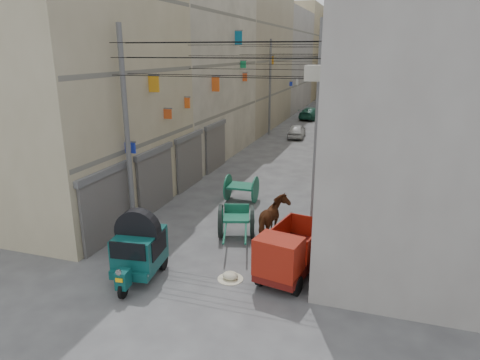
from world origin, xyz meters
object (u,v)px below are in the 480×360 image
at_px(distant_car_white, 297,131).
at_px(second_cart, 241,188).
at_px(horse, 273,219).
at_px(distant_car_green, 312,113).
at_px(auto_rickshaw, 139,247).
at_px(feed_sack, 230,276).
at_px(tonga_cart, 236,221).
at_px(mini_truck, 287,257).
at_px(distant_car_grey, 351,119).

bearing_deg(distant_car_white, second_cart, 87.33).
bearing_deg(horse, distant_car_green, -80.35).
xyz_separation_m(auto_rickshaw, feed_sack, (2.81, 0.74, -0.91)).
distance_m(tonga_cart, distant_car_white, 20.81).
relative_size(feed_sack, horse, 0.27).
bearing_deg(distant_car_white, tonga_cart, 90.05).
height_order(mini_truck, distant_car_white, mini_truck).
bearing_deg(second_cart, auto_rickshaw, -97.61).
relative_size(horse, distant_car_green, 0.45).
height_order(mini_truck, distant_car_green, mini_truck).
bearing_deg(horse, distant_car_grey, -88.28).
height_order(mini_truck, second_cart, mini_truck).
height_order(auto_rickshaw, distant_car_grey, auto_rickshaw).
relative_size(mini_truck, distant_car_grey, 0.91).
bearing_deg(feed_sack, horse, 80.84).
xyz_separation_m(auto_rickshaw, distant_car_green, (-0.04, 35.29, -0.41)).
height_order(second_cart, distant_car_white, second_cart).
bearing_deg(distant_car_green, horse, 108.63).
bearing_deg(auto_rickshaw, horse, 43.63).
xyz_separation_m(auto_rickshaw, tonga_cart, (1.96, 3.90, -0.35)).
relative_size(auto_rickshaw, mini_truck, 0.78).
bearing_deg(tonga_cart, distant_car_grey, 68.74).
height_order(auto_rickshaw, distant_car_green, auto_rickshaw).
bearing_deg(distant_car_grey, auto_rickshaw, -80.15).
height_order(feed_sack, horse, horse).
xyz_separation_m(mini_truck, second_cart, (-3.70, 6.71, -0.14)).
bearing_deg(second_cart, mini_truck, -62.70).
bearing_deg(tonga_cart, horse, -5.71).
xyz_separation_m(distant_car_white, distant_car_green, (-0.38, 10.65, 0.07)).
relative_size(feed_sack, distant_car_white, 0.16).
distance_m(second_cart, horse, 4.55).
distance_m(second_cart, distant_car_white, 16.69).
relative_size(mini_truck, second_cart, 2.20).
bearing_deg(horse, distant_car_white, -78.20).
bearing_deg(auto_rickshaw, second_cart, 76.46).
xyz_separation_m(second_cart, distant_car_green, (-0.89, 27.32, -0.06)).
distance_m(tonga_cart, feed_sack, 3.32).
height_order(auto_rickshaw, tonga_cart, auto_rickshaw).
relative_size(mini_truck, horse, 1.69).
bearing_deg(auto_rickshaw, distant_car_white, 81.74).
height_order(second_cart, distant_car_grey, second_cart).
height_order(tonga_cart, horse, horse).
xyz_separation_m(second_cart, distant_car_grey, (3.36, 25.08, -0.09)).
xyz_separation_m(tonga_cart, distant_car_grey, (2.25, 29.15, -0.09)).
distance_m(mini_truck, feed_sack, 1.93).
xyz_separation_m(feed_sack, distant_car_green, (-2.86, 34.55, 0.50)).
distance_m(feed_sack, distant_car_grey, 32.33).
bearing_deg(tonga_cart, auto_rickshaw, -133.52).
bearing_deg(distant_car_green, tonga_cart, 106.02).
bearing_deg(second_cart, distant_car_white, 90.20).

